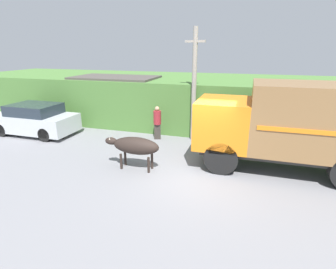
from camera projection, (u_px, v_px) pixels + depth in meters
name	position (u px, v px, depth m)	size (l,w,h in m)	color
ground_plane	(193.00, 173.00, 9.25)	(60.00, 60.00, 0.00)	gray
hillside_embankment	(219.00, 101.00, 15.30)	(32.00, 6.68, 2.58)	#4C7A38
building_backdrop	(117.00, 100.00, 15.27)	(4.72, 2.70, 2.69)	#99ADB7
cargo_truck	(293.00, 124.00, 8.95)	(6.29, 2.34, 3.11)	#2D2D2D
brown_cow	(135.00, 146.00, 9.34)	(2.08, 0.63, 1.21)	#2D231E
parked_suv	(34.00, 120.00, 13.29)	(4.23, 1.89, 1.55)	silver
pedestrian_on_hill	(157.00, 122.00, 12.51)	(0.46, 0.46, 1.61)	#38332D
utility_pole	(194.00, 84.00, 11.89)	(0.90, 0.21, 5.10)	#9E998E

